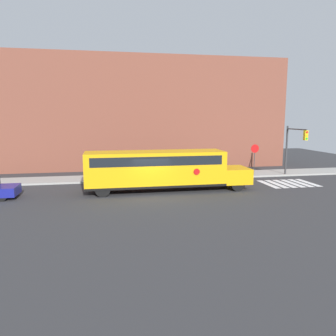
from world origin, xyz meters
TOP-DOWN VIEW (x-y plane):
  - ground_plane at (0.00, 0.00)m, footprint 60.00×60.00m
  - sidewalk_strip at (0.00, 6.50)m, footprint 44.00×3.00m
  - building_backdrop at (0.00, 13.00)m, footprint 32.00×4.00m
  - crosswalk_stripes at (11.39, 2.00)m, footprint 4.00×3.20m
  - school_bus at (0.86, 1.22)m, footprint 11.85×2.57m
  - stop_sign at (10.03, 5.47)m, footprint 0.74×0.10m
  - traffic_light at (13.08, 4.35)m, footprint 0.28×3.02m

SIDE VIEW (x-z plane):
  - ground_plane at x=0.00m, z-range 0.00..0.00m
  - crosswalk_stripes at x=11.39m, z-range 0.00..0.01m
  - sidewalk_strip at x=0.00m, z-range 0.00..0.15m
  - school_bus at x=0.86m, z-range 0.23..3.10m
  - stop_sign at x=10.03m, z-range 0.48..3.38m
  - traffic_light at x=13.08m, z-range 0.76..5.27m
  - building_backdrop at x=0.00m, z-range 0.00..11.43m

